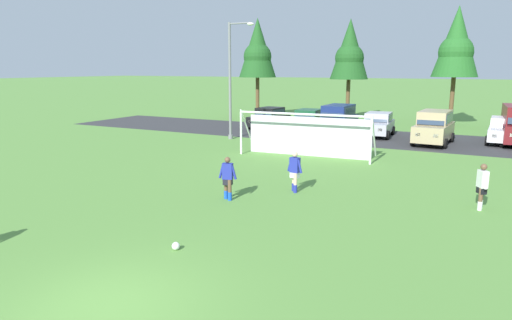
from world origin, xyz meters
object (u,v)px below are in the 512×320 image
soccer_ball (176,246)px  player_defender_far (295,172)px  street_lamp (232,80)px  parked_car_slot_center_right (434,127)px  parked_car_slot_right (504,130)px  soccer_goal (307,134)px  player_midfield_center (228,178)px  parked_car_slot_center (378,124)px  parked_car_slot_far_left (269,118)px  parked_car_slot_center_left (338,119)px  player_striker_near (482,187)px  parked_car_slot_left (308,120)px

soccer_ball → player_defender_far: player_defender_far is taller
street_lamp → player_defender_far: bearing=-49.8°
parked_car_slot_center_right → parked_car_slot_right: (4.08, 2.22, -0.24)m
player_defender_far → parked_car_slot_center_right: (3.55, 14.97, 0.29)m
player_defender_far → street_lamp: 14.52m
soccer_goal → player_defender_far: size_ratio=4.60×
soccer_ball → soccer_goal: soccer_goal is taller
player_midfield_center → parked_car_slot_center: 18.94m
parked_car_slot_far_left → parked_car_slot_right: (16.88, 0.26, 0.00)m
soccer_ball → parked_car_slot_center_left: parked_car_slot_center_left is taller
parked_car_slot_center → player_midfield_center: bearing=-94.2°
player_striker_near → parked_car_slot_far_left: bearing=134.7°
parked_car_slot_far_left → street_lamp: 6.90m
soccer_goal → parked_car_slot_far_left: bearing=125.6°
player_striker_near → parked_car_slot_far_left: parked_car_slot_far_left is taller
parked_car_slot_center_left → street_lamp: (-5.71, -5.87, 2.96)m
parked_car_slot_center → parked_car_slot_right: same height
parked_car_slot_center → parked_car_slot_center_right: bearing=-23.7°
parked_car_slot_right → street_lamp: size_ratio=0.54×
soccer_ball → parked_car_slot_center: size_ratio=0.05×
player_striker_near → parked_car_slot_center_right: (-3.14, 14.14, 0.29)m
soccer_goal → parked_car_slot_left: (-3.53, 9.56, -0.42)m
parked_car_slot_right → parked_car_slot_center: bearing=-176.6°
soccer_ball → parked_car_slot_center_right: 22.39m
parked_car_slot_left → parked_car_slot_right: bearing=1.8°
parked_car_slot_center → soccer_ball: bearing=-90.4°
parked_car_slot_center_right → player_striker_near: bearing=-77.5°
soccer_goal → player_defender_far: (2.28, -7.20, -0.47)m
soccer_goal → parked_car_slot_center: size_ratio=1.76×
parked_car_slot_right → street_lamp: street_lamp is taller
soccer_ball → player_midfield_center: size_ratio=0.13×
player_midfield_center → soccer_goal: bearing=92.9°
soccer_ball → parked_car_slot_right: parked_car_slot_right is taller
parked_car_slot_far_left → parked_car_slot_right: size_ratio=1.02×
soccer_goal → parked_car_slot_left: soccer_goal is taller
player_striker_near → soccer_goal: bearing=144.6°
player_striker_near → parked_car_slot_center: bearing=114.1°
soccer_goal → parked_car_slot_far_left: 11.97m
player_midfield_center → player_defender_far: same height
parked_car_slot_right → street_lamp: (-16.77, -6.38, 3.19)m
player_striker_near → parked_car_slot_left: parked_car_slot_left is taller
player_striker_near → street_lamp: (-15.83, 9.98, 3.25)m
soccer_ball → player_striker_near: (7.28, 7.84, 0.71)m
player_midfield_center → street_lamp: (-7.33, 12.99, 3.25)m
player_defender_far → street_lamp: size_ratio=0.21×
parked_car_slot_left → player_defender_far: bearing=-70.9°
soccer_ball → player_defender_far: bearing=85.2°
soccer_goal → player_defender_far: soccer_goal is taller
parked_car_slot_far_left → parked_car_slot_left: size_ratio=1.01×
player_defender_far → parked_car_slot_left: size_ratio=0.38×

